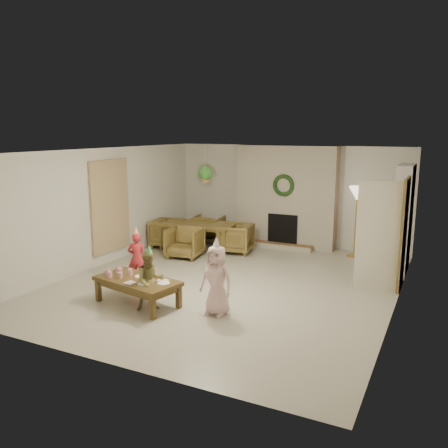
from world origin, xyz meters
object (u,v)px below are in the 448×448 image
Objects in this scene: dining_chair_near at (185,243)px; child_red at (137,258)px; dining_chair_far at (208,229)px; dining_chair_left at (168,233)px; child_plaid at (150,281)px; dining_table at (197,237)px; coffee_table_top at (137,281)px; child_pink at (217,280)px; dining_chair_right at (236,238)px.

dining_chair_near is 1.97m from child_red.
dining_chair_far and dining_chair_left have the same top height.
dining_table is at bearing 63.56° from child_plaid.
dining_chair_far is 0.53× the size of coffee_table_top.
child_pink is (2.18, -2.68, 0.21)m from dining_chair_near.
child_plaid is 0.87× the size of child_pink.
dining_chair_left is (-0.78, -0.11, 0.03)m from dining_table.
child_pink is at bearing 111.53° from dining_chair_far.
dining_table is 1.83× the size of child_red.
child_plaid is at bearing -79.72° from dining_table.
dining_chair_far is 4.73m from child_plaid.
dining_chair_far is at bearing 114.12° from coffee_table_top.
child_red reaches higher than dining_chair_right.
child_red is 0.87× the size of child_pink.
dining_chair_near is at bearing 90.00° from dining_chair_far.
dining_table is 0.78m from dining_chair_far.
dining_chair_near and dining_chair_left have the same top height.
dining_chair_right is 0.78× the size of child_plaid.
child_plaid is (0.32, -0.09, 0.07)m from coffee_table_top.
child_pink is (2.06, -0.72, 0.07)m from child_red.
dining_chair_right is at bearing 141.34° from dining_chair_far.
dining_chair_left and dining_chair_right have the same top height.
dining_chair_left is 3.95m from coffee_table_top.
dining_chair_far is at bearing -128.66° from dining_chair_right.
dining_table is 0.78m from dining_chair_left.
dining_chair_left is at bearing -90.00° from dining_chair_right.
dining_chair_near is at bearing 66.07° from child_plaid.
child_red is (-0.74, -2.88, 0.14)m from dining_chair_right.
child_red reaches higher than coffee_table_top.
child_plaid reaches higher than dining_chair_left.
dining_chair_right is at bearing 114.57° from child_pink.
dining_chair_left is 1.76m from dining_chair_right.
child_red is at bearing 87.49° from dining_chair_far.
dining_table is at bearing 90.00° from dining_chair_near.
dining_chair_far is 4.87m from child_pink.
dining_chair_near reaches higher than coffee_table_top.
dining_chair_near is 0.53× the size of coffee_table_top.
dining_chair_far is 1.11m from dining_chair_left.
child_red is (0.23, -2.74, 0.17)m from dining_table.
dining_table is 2.75m from child_red.
dining_chair_near is at bearing 116.73° from coffee_table_top.
dining_chair_right reaches higher than coffee_table_top.
child_plaid is at bearing 107.85° from child_red.
child_pink is (2.40, -4.23, 0.21)m from dining_chair_far.
dining_chair_left is (-0.89, 0.67, 0.00)m from dining_chair_near.
coffee_table_top is (1.70, -3.56, 0.07)m from dining_chair_left.
dining_table is at bearing -90.00° from dining_chair_right.
dining_chair_right is at bearing -131.42° from child_red.
dining_chair_right is (0.86, 0.91, 0.00)m from dining_chair_near.
coffee_table_top is at bearing 99.48° from child_red.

